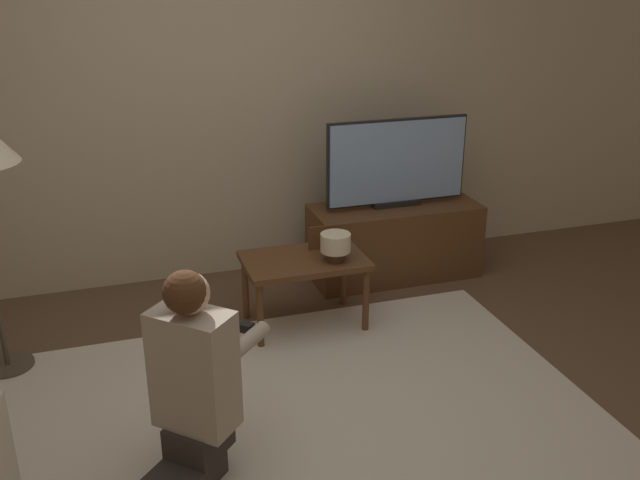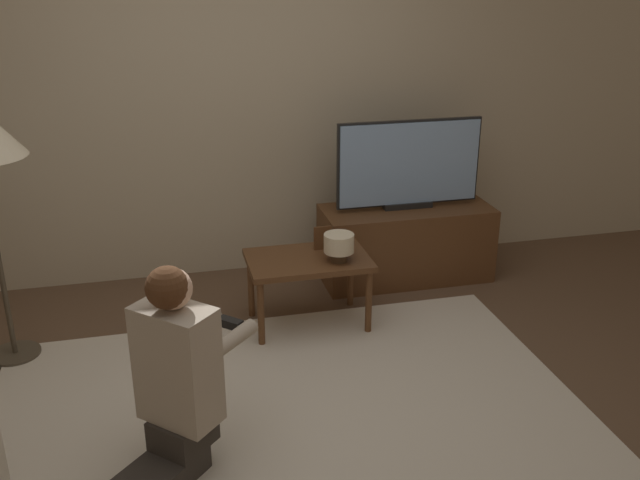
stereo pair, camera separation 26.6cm
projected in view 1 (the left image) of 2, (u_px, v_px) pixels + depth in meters
ground_plane at (301, 420)px, 3.53m from camera, size 10.00×10.00×0.00m
wall_back at (217, 92)px, 4.76m from camera, size 10.00×0.06×2.60m
rug at (301, 418)px, 3.53m from camera, size 2.95×2.11×0.02m
tv_stand at (394, 241)px, 5.06m from camera, size 1.18×0.47×0.53m
tv at (397, 163)px, 4.85m from camera, size 1.01×0.08×0.61m
coffee_table at (304, 267)px, 4.31m from camera, size 0.73×0.48×0.45m
person_kneeling at (191, 384)px, 2.97m from camera, size 0.77×0.78×0.97m
picture_frame at (317, 238)px, 4.38m from camera, size 0.11×0.01×0.15m
table_lamp at (335, 244)px, 4.21m from camera, size 0.18×0.18×0.17m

